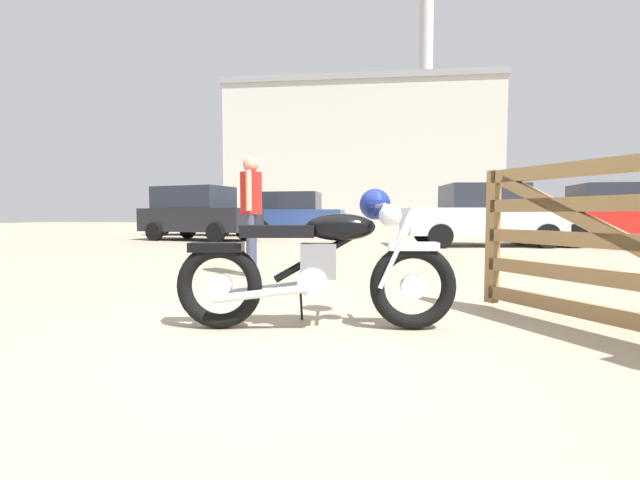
{
  "coord_description": "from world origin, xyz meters",
  "views": [
    {
      "loc": [
        0.75,
        -2.85,
        0.85
      ],
      "look_at": [
        -0.16,
        1.62,
        0.58
      ],
      "focal_mm": 24.23,
      "sensor_mm": 36.0,
      "label": 1
    }
  ],
  "objects_px": {
    "vintage_motorcycle": "(323,263)",
    "bystander": "(251,203)",
    "pale_sedan_back": "(198,213)",
    "red_hatchback_near": "(482,215)",
    "silver_sedan_mid": "(202,215)",
    "white_estate_far": "(616,215)",
    "blue_hatchback_right": "(294,213)"
  },
  "relations": [
    {
      "from": "white_estate_far",
      "to": "pale_sedan_back",
      "type": "distance_m",
      "value": 12.34
    },
    {
      "from": "bystander",
      "to": "red_hatchback_near",
      "type": "distance_m",
      "value": 7.86
    },
    {
      "from": "bystander",
      "to": "white_estate_far",
      "type": "xyz_separation_m",
      "value": [
        7.61,
        7.22,
        -0.18
      ]
    },
    {
      "from": "bystander",
      "to": "silver_sedan_mid",
      "type": "height_order",
      "value": "silver_sedan_mid"
    },
    {
      "from": "bystander",
      "to": "pale_sedan_back",
      "type": "distance_m",
      "value": 8.94
    },
    {
      "from": "bystander",
      "to": "pale_sedan_back",
      "type": "bearing_deg",
      "value": -69.14
    },
    {
      "from": "vintage_motorcycle",
      "to": "red_hatchback_near",
      "type": "relative_size",
      "value": 0.46
    },
    {
      "from": "white_estate_far",
      "to": "pale_sedan_back",
      "type": "bearing_deg",
      "value": -3.49
    },
    {
      "from": "vintage_motorcycle",
      "to": "bystander",
      "type": "relative_size",
      "value": 1.24
    },
    {
      "from": "silver_sedan_mid",
      "to": "pale_sedan_back",
      "type": "xyz_separation_m",
      "value": [
        1.52,
        -3.31,
        0.08
      ]
    },
    {
      "from": "white_estate_far",
      "to": "blue_hatchback_right",
      "type": "relative_size",
      "value": 1.07
    },
    {
      "from": "bystander",
      "to": "red_hatchback_near",
      "type": "xyz_separation_m",
      "value": [
        4.12,
        6.69,
        -0.18
      ]
    },
    {
      "from": "silver_sedan_mid",
      "to": "red_hatchback_near",
      "type": "bearing_deg",
      "value": -19.11
    },
    {
      "from": "bystander",
      "to": "silver_sedan_mid",
      "type": "xyz_separation_m",
      "value": [
        -6.24,
        10.9,
        -0.18
      ]
    },
    {
      "from": "vintage_motorcycle",
      "to": "white_estate_far",
      "type": "xyz_separation_m",
      "value": [
        6.08,
        9.79,
        0.34
      ]
    },
    {
      "from": "vintage_motorcycle",
      "to": "bystander",
      "type": "height_order",
      "value": "bystander"
    },
    {
      "from": "bystander",
      "to": "white_estate_far",
      "type": "relative_size",
      "value": 0.39
    },
    {
      "from": "bystander",
      "to": "blue_hatchback_right",
      "type": "relative_size",
      "value": 0.42
    },
    {
      "from": "vintage_motorcycle",
      "to": "pale_sedan_back",
      "type": "relative_size",
      "value": 0.5
    },
    {
      "from": "bystander",
      "to": "pale_sedan_back",
      "type": "relative_size",
      "value": 0.4
    },
    {
      "from": "bystander",
      "to": "blue_hatchback_right",
      "type": "bearing_deg",
      "value": -88.96
    },
    {
      "from": "pale_sedan_back",
      "to": "silver_sedan_mid",
      "type": "bearing_deg",
      "value": 125.37
    },
    {
      "from": "silver_sedan_mid",
      "to": "blue_hatchback_right",
      "type": "height_order",
      "value": "blue_hatchback_right"
    },
    {
      "from": "red_hatchback_near",
      "to": "blue_hatchback_right",
      "type": "relative_size",
      "value": 1.13
    },
    {
      "from": "vintage_motorcycle",
      "to": "silver_sedan_mid",
      "type": "distance_m",
      "value": 15.56
    },
    {
      "from": "blue_hatchback_right",
      "to": "silver_sedan_mid",
      "type": "bearing_deg",
      "value": -170.97
    },
    {
      "from": "pale_sedan_back",
      "to": "blue_hatchback_right",
      "type": "bearing_deg",
      "value": 71.84
    },
    {
      "from": "white_estate_far",
      "to": "blue_hatchback_right",
      "type": "xyz_separation_m",
      "value": [
        -10.1,
        4.41,
        0.08
      ]
    },
    {
      "from": "vintage_motorcycle",
      "to": "silver_sedan_mid",
      "type": "xyz_separation_m",
      "value": [
        -7.76,
        13.48,
        0.34
      ]
    },
    {
      "from": "pale_sedan_back",
      "to": "red_hatchback_near",
      "type": "bearing_deg",
      "value": 4.95
    },
    {
      "from": "vintage_motorcycle",
      "to": "blue_hatchback_right",
      "type": "bearing_deg",
      "value": 95.32
    },
    {
      "from": "white_estate_far",
      "to": "silver_sedan_mid",
      "type": "height_order",
      "value": "same"
    }
  ]
}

